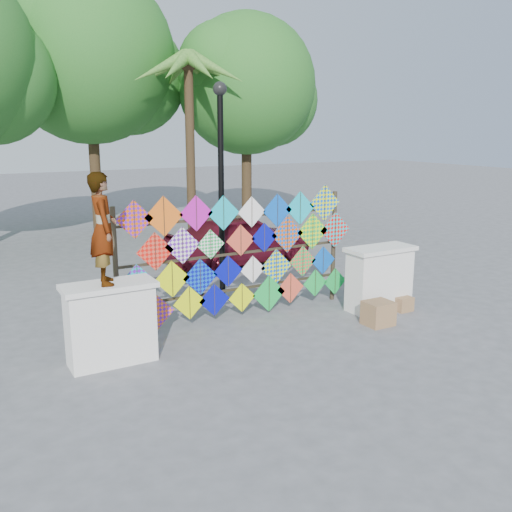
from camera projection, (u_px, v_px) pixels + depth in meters
name	position (u px, v px, depth m)	size (l,w,h in m)	color
ground	(257.00, 329.00, 10.36)	(80.00, 80.00, 0.00)	gray
parapet_left	(111.00, 323.00, 8.74)	(1.40, 0.65, 1.28)	white
parapet_right	(379.00, 278.00, 11.35)	(1.40, 0.65, 1.28)	white
kite_rack	(242.00, 254.00, 10.74)	(4.98, 0.24, 2.46)	#32291C
tree_mid	(91.00, 58.00, 18.48)	(6.30, 5.60, 8.61)	#44351D
tree_east	(248.00, 86.00, 19.79)	(5.40, 4.80, 7.42)	#44351D
palm_tree	(189.00, 80.00, 17.10)	(3.62, 3.62, 5.83)	#44351D
vendor_woman	(103.00, 229.00, 8.40)	(0.61, 0.40, 1.68)	#99999E
sedan	(239.00, 239.00, 15.12)	(1.62, 4.04, 1.38)	#5B0F1F
lamppost	(221.00, 172.00, 11.60)	(0.28, 0.28, 4.46)	black
cardboard_box_near	(378.00, 313.00, 10.53)	(0.50, 0.45, 0.45)	#8B6343
cardboard_box_far	(403.00, 304.00, 11.36)	(0.34, 0.31, 0.29)	#8B6343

